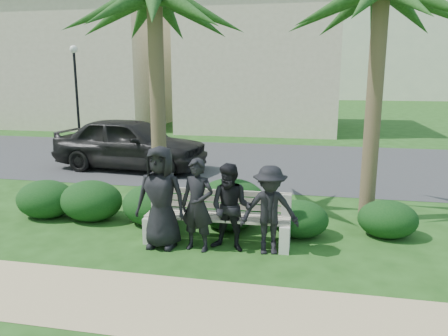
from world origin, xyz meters
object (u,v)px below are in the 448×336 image
(man_a, at_px, (161,197))
(man_c, at_px, (231,208))
(car_a, at_px, (131,143))
(park_bench, at_px, (217,221))
(street_lamp, at_px, (75,75))
(man_b, at_px, (197,205))
(man_d, at_px, (270,210))

(man_a, bearing_deg, man_c, 5.52)
(man_c, distance_m, car_a, 7.31)
(park_bench, bearing_deg, car_a, 125.22)
(street_lamp, distance_m, man_a, 14.66)
(man_a, xyz_separation_m, man_c, (1.22, 0.09, -0.14))
(man_a, relative_size, man_b, 1.12)
(park_bench, xyz_separation_m, man_a, (-0.93, -0.37, 0.49))
(street_lamp, bearing_deg, man_b, -52.88)
(man_b, bearing_deg, park_bench, 65.01)
(man_b, bearing_deg, man_c, 20.04)
(car_a, bearing_deg, man_c, -137.79)
(street_lamp, relative_size, man_d, 2.80)
(man_b, height_order, car_a, car_a)
(street_lamp, distance_m, man_d, 15.76)
(man_b, distance_m, man_d, 1.24)
(car_a, bearing_deg, man_d, -133.81)
(man_c, bearing_deg, man_b, -160.85)
(man_a, xyz_separation_m, car_a, (-3.15, 5.95, -0.07))
(man_a, height_order, man_d, man_a)
(man_b, relative_size, man_d, 1.06)
(street_lamp, height_order, man_b, street_lamp)
(park_bench, bearing_deg, man_d, -17.14)
(man_b, xyz_separation_m, man_c, (0.56, 0.10, -0.04))
(street_lamp, distance_m, car_a, 8.16)
(man_c, height_order, car_a, car_a)
(park_bench, bearing_deg, man_c, -44.51)
(man_c, bearing_deg, car_a, 135.87)
(man_c, bearing_deg, park_bench, 145.57)
(man_a, relative_size, man_d, 1.18)
(man_d, height_order, car_a, car_a)
(park_bench, distance_m, man_a, 1.11)
(man_b, xyz_separation_m, man_d, (1.23, 0.10, -0.04))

